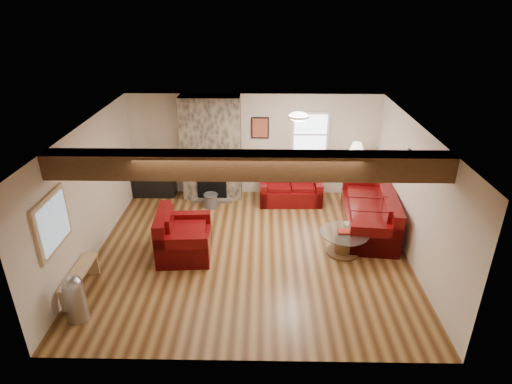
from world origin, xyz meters
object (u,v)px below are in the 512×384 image
at_px(sofa_three, 369,209).
at_px(loveseat, 290,187).
at_px(floor_lamp, 356,152).
at_px(armchair_red, 184,234).
at_px(television, 153,168).
at_px(tv_cabinet, 155,186).
at_px(coffee_table, 343,243).

xyz_separation_m(sofa_three, loveseat, (-1.59, 1.27, -0.06)).
bearing_deg(floor_lamp, armchair_red, -147.62).
relative_size(loveseat, armchair_red, 1.31).
bearing_deg(sofa_three, loveseat, -122.71).
xyz_separation_m(television, floor_lamp, (4.82, -0.33, 0.57)).
distance_m(loveseat, television, 3.37).
height_order(armchair_red, tv_cabinet, armchair_red).
bearing_deg(coffee_table, sofa_three, 55.27).
xyz_separation_m(loveseat, coffee_table, (0.91, -2.25, -0.16)).
xyz_separation_m(armchair_red, tv_cabinet, (-1.18, 2.64, -0.20)).
height_order(tv_cabinet, floor_lamp, floor_lamp).
xyz_separation_m(sofa_three, armchair_red, (-3.75, -1.07, 0.00)).
relative_size(armchair_red, floor_lamp, 0.73).
bearing_deg(television, loveseat, -5.13).
height_order(armchair_red, television, television).
xyz_separation_m(sofa_three, floor_lamp, (-0.11, 1.24, 0.85)).
height_order(sofa_three, television, television).
distance_m(sofa_three, coffee_table, 1.22).
relative_size(coffee_table, tv_cabinet, 0.94).
distance_m(armchair_red, television, 2.90).
height_order(loveseat, coffee_table, loveseat).
xyz_separation_m(loveseat, floor_lamp, (1.48, -0.03, 0.91)).
relative_size(television, floor_lamp, 0.53).
distance_m(tv_cabinet, floor_lamp, 4.94).
xyz_separation_m(armchair_red, television, (-1.18, 2.64, 0.28)).
bearing_deg(floor_lamp, tv_cabinet, 176.07).
bearing_deg(television, armchair_red, -65.85).
height_order(armchair_red, floor_lamp, floor_lamp).
relative_size(sofa_three, loveseat, 1.60).
distance_m(sofa_three, armchair_red, 3.90).
distance_m(sofa_three, tv_cabinet, 5.18).
relative_size(coffee_table, floor_lamp, 0.62).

